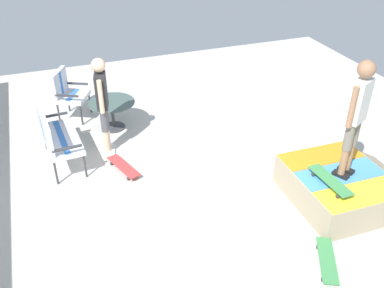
{
  "coord_description": "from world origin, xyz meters",
  "views": [
    {
      "loc": [
        -5.18,
        1.94,
        4.32
      ],
      "look_at": [
        0.27,
        -0.06,
        0.7
      ],
      "focal_mm": 40.76,
      "sensor_mm": 36.0,
      "label": 1
    }
  ],
  "objects": [
    {
      "name": "skate_ramp",
      "position": [
        -0.98,
        -1.99,
        0.26
      ],
      "size": [
        1.56,
        2.04,
        0.51
      ],
      "color": "tan",
      "rests_on": "ground_plane"
    },
    {
      "name": "ground_plane",
      "position": [
        0.0,
        0.0,
        -0.05
      ],
      "size": [
        12.0,
        12.0,
        0.1
      ],
      "primitive_type": "cube",
      "color": "beige"
    },
    {
      "name": "skateboard_on_ramp",
      "position": [
        -1.17,
        -1.62,
        0.6
      ],
      "size": [
        0.81,
        0.24,
        0.1
      ],
      "color": "#3F8C4C",
      "rests_on": "skate_ramp"
    },
    {
      "name": "patio_bench",
      "position": [
        1.51,
        1.96,
        0.62
      ],
      "size": [
        1.29,
        0.64,
        1.02
      ],
      "color": "#38383D",
      "rests_on": "ground_plane"
    },
    {
      "name": "skateboard_by_bench",
      "position": [
        0.92,
        0.95,
        0.08
      ],
      "size": [
        0.82,
        0.44,
        0.1
      ],
      "color": "#B23838",
      "rests_on": "ground_plane"
    },
    {
      "name": "patio_chair_near_house",
      "position": [
        3.17,
        1.56,
        0.61
      ],
      "size": [
        0.8,
        0.77,
        1.02
      ],
      "color": "#38383D",
      "rests_on": "ground_plane"
    },
    {
      "name": "person_watching",
      "position": [
        1.64,
        1.07,
        1.05
      ],
      "size": [
        0.47,
        0.3,
        1.77
      ],
      "color": "silver",
      "rests_on": "ground_plane"
    },
    {
      "name": "skateboard_spare",
      "position": [
        -2.05,
        -1.06,
        0.08
      ],
      "size": [
        0.8,
        0.55,
        0.1
      ],
      "color": "#3F8C4C",
      "rests_on": "ground_plane"
    },
    {
      "name": "person_skater",
      "position": [
        -1.0,
        -1.99,
        1.56
      ],
      "size": [
        0.34,
        0.44,
        1.78
      ],
      "color": "black",
      "rests_on": "skate_ramp"
    },
    {
      "name": "patio_table",
      "position": [
        2.43,
        0.81,
        0.4
      ],
      "size": [
        0.9,
        0.9,
        0.57
      ],
      "color": "#38383D",
      "rests_on": "ground_plane"
    }
  ]
}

